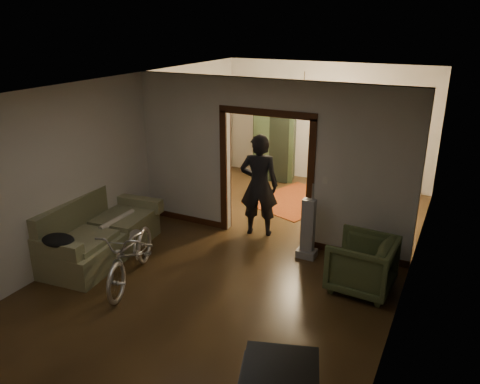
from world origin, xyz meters
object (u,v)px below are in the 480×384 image
Objects in this scene: bicycle at (131,253)px; person at (259,185)px; armchair at (362,264)px; sofa at (100,228)px; desk at (367,179)px; locker at (275,141)px.

person is (1.01, 2.34, 0.47)m from bicycle.
bicycle reaches higher than armchair.
sofa is 1.23× the size of bicycle.
bicycle is at bearing -102.25° from desk.
desk is at bearing -165.53° from armchair.
bicycle is at bearing 50.70° from person.
person is at bearing -102.50° from desk.
armchair is at bearing 137.12° from person.
armchair is 0.95× the size of desk.
sofa is 1.13× the size of locker.
person is (1.98, 1.92, 0.44)m from sofa.
desk is at bearing -129.86° from person.
bicycle is 2.59m from person.
sofa is at bearing -112.64° from desk.
desk is at bearing 50.20° from sofa.
armchair is (4.08, 0.86, -0.09)m from sofa.
person is 0.98× the size of locker.
locker is at bearing 72.38° from sofa.
person is at bearing -86.53° from locker.
bicycle is 1.98× the size of armchair.
locker is (-3.05, 4.09, 0.55)m from armchair.
sofa is 1.15× the size of person.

